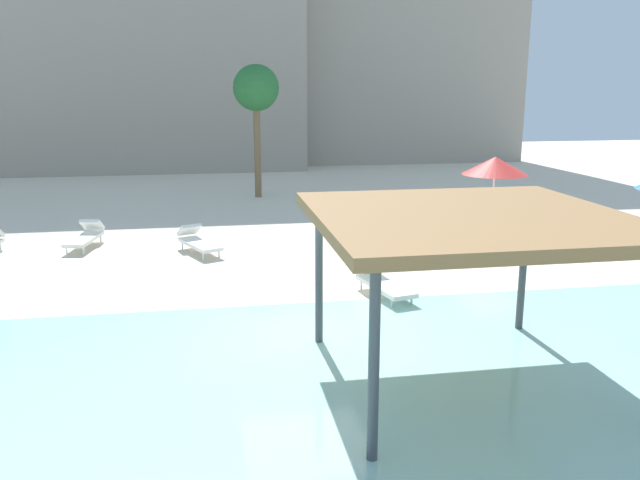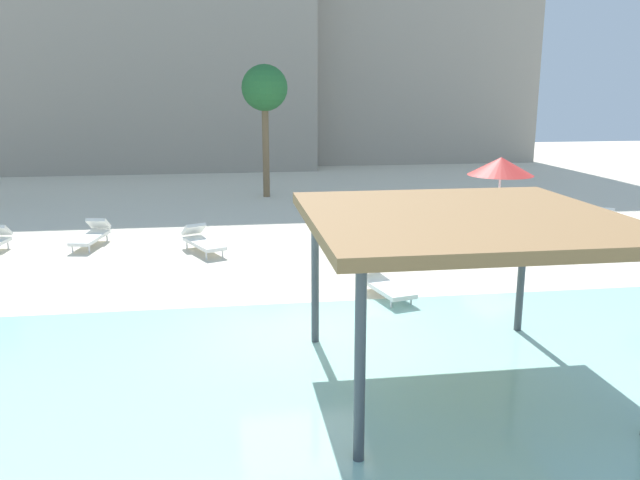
# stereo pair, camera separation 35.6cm
# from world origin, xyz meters

# --- Properties ---
(ground_plane) EXTENTS (80.00, 80.00, 0.00)m
(ground_plane) POSITION_xyz_m (0.00, 0.00, 0.00)
(ground_plane) COLOR beige
(shade_pavilion) EXTENTS (4.62, 4.62, 2.75)m
(shade_pavilion) POSITION_xyz_m (2.11, -2.65, 2.59)
(shade_pavilion) COLOR #42474C
(shade_pavilion) RESTS_ON ground
(beach_umbrella_red_3) EXTENTS (1.94, 1.94, 2.56)m
(beach_umbrella_red_3) POSITION_xyz_m (6.69, 6.45, 2.29)
(beach_umbrella_red_3) COLOR silver
(beach_umbrella_red_3) RESTS_ON ground
(lounge_chair_0) EXTENTS (0.93, 1.97, 0.74)m
(lounge_chair_0) POSITION_xyz_m (-5.34, 7.73, 0.33)
(lounge_chair_0) COLOR white
(lounge_chair_0) RESTS_ON ground
(lounge_chair_1) EXTENTS (1.02, 1.98, 0.74)m
(lounge_chair_1) POSITION_xyz_m (2.02, 1.83, 0.33)
(lounge_chair_1) COLOR white
(lounge_chair_1) RESTS_ON ground
(lounge_chair_4) EXTENTS (1.48, 1.94, 0.74)m
(lounge_chair_4) POSITION_xyz_m (10.67, 7.21, 0.33)
(lounge_chair_4) COLOR white
(lounge_chair_4) RESTS_ON ground
(lounge_chair_6) EXTENTS (1.32, 1.98, 0.74)m
(lounge_chair_6) POSITION_xyz_m (-2.11, 6.52, 0.33)
(lounge_chair_6) COLOR white
(lounge_chair_6) RESTS_ON ground
(palm_tree_1) EXTENTS (1.90, 1.90, 5.48)m
(palm_tree_1) POSITION_xyz_m (0.35, 15.71, 4.42)
(palm_tree_1) COLOR brown
(palm_tree_1) RESTS_ON ground
(hotel_block_0) EXTENTS (23.41, 8.50, 17.12)m
(hotel_block_0) POSITION_xyz_m (-8.01, 28.00, 8.56)
(hotel_block_0) COLOR #9E9384
(hotel_block_0) RESTS_ON ground
(hotel_block_1) EXTENTS (20.99, 8.60, 19.50)m
(hotel_block_1) POSITION_xyz_m (7.01, 30.35, 9.75)
(hotel_block_1) COLOR #9E9384
(hotel_block_1) RESTS_ON ground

